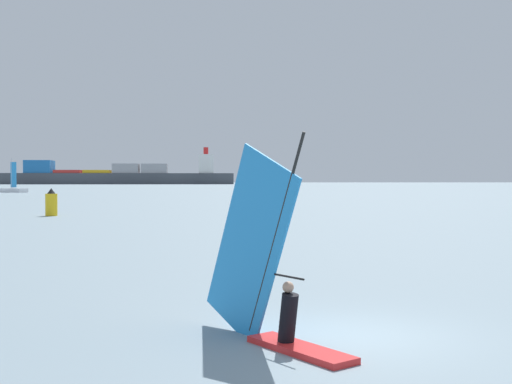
{
  "coord_description": "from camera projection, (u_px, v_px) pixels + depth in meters",
  "views": [
    {
      "loc": [
        -8.41,
        -10.33,
        3.19
      ],
      "look_at": [
        2.21,
        7.79,
        2.81
      ],
      "focal_mm": 45.08,
      "sensor_mm": 36.0,
      "label": 1
    }
  ],
  "objects": [
    {
      "name": "ground_plane",
      "position": [
        355.0,
        335.0,
        13.22
      ],
      "size": [
        4000.0,
        4000.0,
        0.0
      ],
      "primitive_type": "plane",
      "color": "gray"
    },
    {
      "name": "small_sailboat",
      "position": [
        12.0,
        190.0,
        170.97
      ],
      "size": [
        7.07,
        10.25,
        9.11
      ],
      "rotation": [
        0.0,
        0.0,
        2.03
      ],
      "color": "white",
      "rests_on": "ground_plane"
    },
    {
      "name": "windsurfer",
      "position": [
        270.0,
        284.0,
        12.61
      ],
      "size": [
        0.92,
        4.41,
        4.34
      ],
      "rotation": [
        0.0,
        0.0,
        4.83
      ],
      "color": "red",
      "rests_on": "ground_plane"
    },
    {
      "name": "cargo_ship",
      "position": [
        120.0,
        175.0,
        529.03
      ],
      "size": [
        179.16,
        99.94,
        30.75
      ],
      "rotation": [
        0.0,
        0.0,
        2.7
      ],
      "color": "#3F444C",
      "rests_on": "ground_plane"
    },
    {
      "name": "channel_buoy",
      "position": [
        51.0,
        203.0,
        57.66
      ],
      "size": [
        1.05,
        1.05,
        2.5
      ],
      "color": "yellow",
      "rests_on": "ground_plane"
    }
  ]
}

